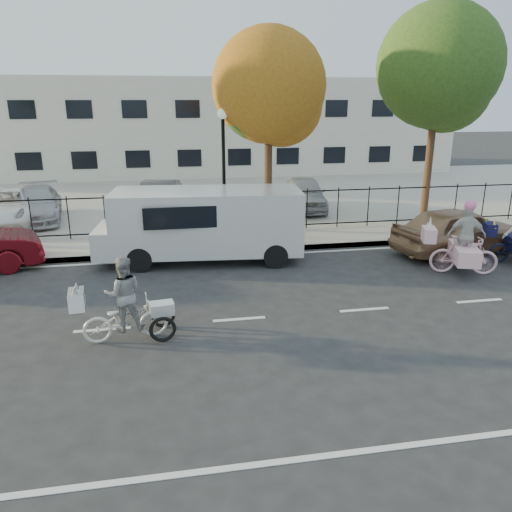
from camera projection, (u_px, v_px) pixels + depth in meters
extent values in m
plane|color=#333334|center=(239.00, 319.00, 11.29)|extent=(120.00, 120.00, 0.00)
cube|color=#A8A399|center=(216.00, 252.00, 16.00)|extent=(60.00, 0.10, 0.15)
cube|color=#A8A399|center=(213.00, 243.00, 16.99)|extent=(60.00, 2.20, 0.15)
cube|color=#A8A399|center=(196.00, 195.00, 25.34)|extent=(60.00, 15.60, 0.15)
cube|color=silver|center=(185.00, 126.00, 33.84)|extent=(34.00, 10.00, 6.00)
cylinder|color=black|center=(224.00, 179.00, 17.11)|extent=(0.12, 0.12, 4.00)
sphere|color=white|center=(223.00, 114.00, 16.46)|extent=(0.36, 0.36, 0.36)
cylinder|color=black|center=(146.00, 213.00, 16.98)|extent=(0.06, 0.06, 1.80)
cylinder|color=black|center=(167.00, 212.00, 17.10)|extent=(0.06, 0.06, 1.80)
cube|color=#59140F|center=(155.00, 195.00, 16.86)|extent=(0.85, 0.04, 0.60)
imported|color=silver|center=(126.00, 319.00, 10.23)|extent=(1.77, 0.80, 0.90)
imported|color=white|center=(123.00, 294.00, 10.06)|extent=(0.83, 0.68, 1.57)
cube|color=silver|center=(77.00, 300.00, 9.81)|extent=(0.36, 0.58, 0.36)
cone|color=silver|center=(76.00, 286.00, 9.85)|extent=(0.14, 0.14, 0.18)
cone|color=silver|center=(74.00, 291.00, 9.63)|extent=(0.14, 0.14, 0.18)
torus|color=black|center=(163.00, 329.00, 10.17)|extent=(0.56, 0.15, 0.56)
torus|color=black|center=(163.00, 315.00, 10.82)|extent=(0.56, 0.15, 0.56)
cube|color=white|center=(162.00, 308.00, 10.40)|extent=(0.54, 0.41, 0.25)
imported|color=#F9BDCE|center=(464.00, 255.00, 14.06)|extent=(1.93, 1.12, 1.12)
imported|color=silver|center=(466.00, 236.00, 13.89)|extent=(1.11, 0.75, 1.76)
cube|color=#F6BBC5|center=(429.00, 235.00, 14.05)|extent=(0.52, 0.69, 0.40)
cone|color=white|center=(430.00, 222.00, 13.94)|extent=(0.13, 0.13, 0.36)
cube|color=#F6BBC5|center=(464.00, 253.00, 14.04)|extent=(1.07, 1.57, 0.45)
sphere|color=pink|center=(470.00, 205.00, 13.63)|extent=(0.31, 0.31, 0.31)
cube|color=#101137|center=(489.00, 229.00, 14.96)|extent=(0.48, 0.64, 0.37)
cone|color=gold|center=(487.00, 221.00, 15.07)|extent=(0.12, 0.24, 0.33)
cone|color=gold|center=(494.00, 224.00, 14.72)|extent=(0.12, 0.24, 0.33)
cube|color=white|center=(208.00, 221.00, 15.09)|extent=(5.75, 2.56, 1.86)
cube|color=white|center=(105.00, 242.00, 14.72)|extent=(0.70, 2.06, 0.83)
cylinder|color=black|center=(142.00, 261.00, 14.16)|extent=(0.75, 0.33, 0.72)
cylinder|color=black|center=(144.00, 244.00, 15.87)|extent=(0.75, 0.33, 0.72)
cylinder|color=black|center=(277.00, 254.00, 14.83)|extent=(0.75, 0.33, 0.72)
cylinder|color=black|center=(265.00, 238.00, 16.54)|extent=(0.75, 0.33, 0.72)
imported|color=#A67E5A|center=(459.00, 230.00, 15.93)|extent=(4.70, 2.65, 1.51)
imported|color=#B4B6BC|center=(36.00, 204.00, 19.69)|extent=(2.46, 4.65, 1.29)
imported|color=white|center=(7.00, 207.00, 19.12)|extent=(2.61, 4.98, 1.34)
imported|color=#43444A|center=(159.00, 198.00, 20.61)|extent=(2.14, 4.32, 1.36)
imported|color=#94969B|center=(304.00, 193.00, 21.62)|extent=(2.22, 4.27, 1.39)
cylinder|color=#442D1D|center=(268.00, 172.00, 17.82)|extent=(0.28, 0.28, 4.54)
sphere|color=#9F6219|center=(269.00, 86.00, 16.94)|extent=(3.90, 3.90, 3.90)
sphere|color=#9F6219|center=(282.00, 105.00, 17.41)|extent=(2.86, 2.86, 2.86)
cylinder|color=#442D1D|center=(429.00, 160.00, 18.78)|extent=(0.28, 0.28, 5.15)
sphere|color=#385B1E|center=(439.00, 66.00, 17.79)|extent=(4.41, 4.41, 4.41)
sphere|color=#385B1E|center=(446.00, 88.00, 18.28)|extent=(3.24, 3.24, 3.24)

